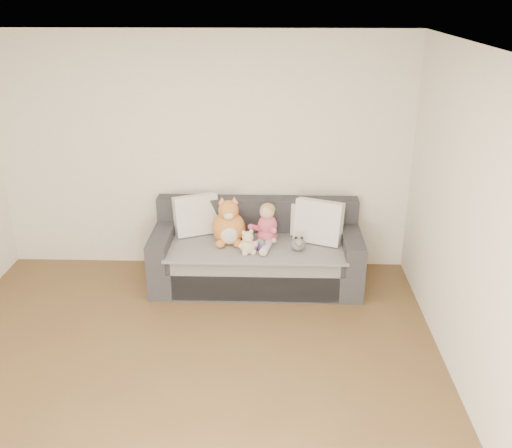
% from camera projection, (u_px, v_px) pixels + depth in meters
% --- Properties ---
extents(room_shell, '(5.00, 5.00, 5.00)m').
position_uv_depth(room_shell, '(171.00, 230.00, 4.26)').
color(room_shell, brown).
rests_on(room_shell, ground).
extents(sofa, '(2.20, 0.94, 0.85)m').
position_uv_depth(sofa, '(257.00, 255.00, 6.14)').
color(sofa, '#2D2D33').
rests_on(sofa, ground).
extents(cushion_left, '(0.52, 0.39, 0.45)m').
position_uv_depth(cushion_left, '(196.00, 215.00, 6.19)').
color(cushion_left, silver).
rests_on(cushion_left, sofa).
extents(cushion_right_back, '(0.40, 0.22, 0.36)m').
position_uv_depth(cushion_right_back, '(309.00, 220.00, 6.17)').
color(cushion_right_back, silver).
rests_on(cushion_right_back, sofa).
extents(cushion_right_front, '(0.54, 0.39, 0.47)m').
position_uv_depth(cushion_right_front, '(319.00, 222.00, 5.98)').
color(cushion_right_front, silver).
rests_on(cushion_right_front, sofa).
extents(toddler, '(0.33, 0.46, 0.45)m').
position_uv_depth(toddler, '(266.00, 228.00, 5.93)').
color(toddler, '#C5454F').
rests_on(toddler, sofa).
extents(plush_cat, '(0.43, 0.38, 0.53)m').
position_uv_depth(plush_cat, '(229.00, 225.00, 5.97)').
color(plush_cat, '#C3702B').
rests_on(plush_cat, sofa).
extents(teddy_bear, '(0.20, 0.16, 0.26)m').
position_uv_depth(teddy_bear, '(248.00, 244.00, 5.75)').
color(teddy_bear, beige).
rests_on(teddy_bear, sofa).
extents(plush_cow, '(0.15, 0.23, 0.18)m').
position_uv_depth(plush_cow, '(298.00, 244.00, 5.84)').
color(plush_cow, white).
rests_on(plush_cow, sofa).
extents(sippy_cup, '(0.11, 0.09, 0.13)m').
position_uv_depth(sippy_cup, '(262.00, 245.00, 5.83)').
color(sippy_cup, '#5C3BA2').
rests_on(sippy_cup, sofa).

